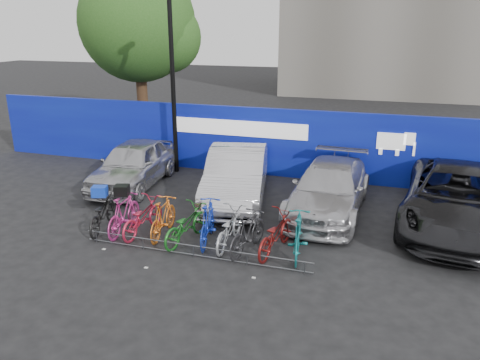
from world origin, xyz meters
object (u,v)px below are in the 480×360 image
at_px(car_0, 133,164).
at_px(bike_6, 229,228).
at_px(bike_0, 102,213).
at_px(bike_3, 163,218).
at_px(bike_7, 248,232).
at_px(lamppost, 173,81).
at_px(bike_9, 298,235).
at_px(tree, 143,26).
at_px(bike_2, 142,217).
at_px(bike_1, 124,214).
at_px(car_1, 236,175).
at_px(car_2, 329,188).
at_px(bike_8, 275,234).
at_px(bike_rack, 193,250).
at_px(bike_5, 208,222).
at_px(car_3, 458,199).
at_px(bike_4, 186,224).

relative_size(car_0, bike_6, 2.52).
bearing_deg(car_0, bike_0, -78.97).
height_order(bike_3, bike_7, bike_7).
bearing_deg(lamppost, bike_7, -51.14).
bearing_deg(car_0, bike_9, -33.97).
relative_size(bike_6, bike_7, 1.04).
distance_m(tree, bike_7, 13.56).
xyz_separation_m(lamppost, bike_7, (4.33, -5.37, -2.77)).
bearing_deg(bike_2, bike_1, 14.69).
bearing_deg(bike_7, car_1, -55.05).
bearing_deg(car_2, bike_8, -103.96).
bearing_deg(bike_7, bike_2, 9.07).
relative_size(car_0, bike_0, 2.48).
relative_size(bike_1, bike_3, 1.03).
xyz_separation_m(car_2, bike_9, (-0.32, -2.97, -0.17)).
relative_size(car_1, bike_8, 2.66).
distance_m(bike_rack, bike_1, 2.36).
height_order(bike_rack, car_0, car_0).
bearing_deg(car_0, bike_6, -42.00).
height_order(bike_1, bike_5, bike_5).
relative_size(car_3, bike_3, 3.49).
height_order(bike_1, bike_6, bike_1).
xyz_separation_m(car_0, bike_7, (5.01, -3.51, -0.25)).
distance_m(lamppost, bike_9, 8.06).
distance_m(bike_3, bike_4, 0.70).
height_order(bike_0, bike_8, bike_8).
xyz_separation_m(car_0, car_3, (9.85, -0.48, 0.06)).
xyz_separation_m(bike_5, bike_7, (1.08, -0.20, -0.04)).
bearing_deg(bike_5, bike_0, -8.00).
bearing_deg(bike_3, bike_9, 174.52).
bearing_deg(bike_0, bike_4, 166.02).
distance_m(bike_5, bike_6, 0.55).
bearing_deg(tree, car_1, -45.96).
relative_size(car_1, bike_4, 2.76).
bearing_deg(bike_1, bike_6, 178.48).
height_order(lamppost, car_3, lamppost).
bearing_deg(car_3, bike_rack, -141.32).
relative_size(bike_2, bike_6, 1.00).
height_order(car_2, bike_1, car_2).
distance_m(tree, bike_0, 11.63).
distance_m(bike_4, bike_6, 1.08).
height_order(car_0, bike_0, car_0).
bearing_deg(bike_9, bike_5, -9.02).
bearing_deg(car_1, bike_9, -63.10).
height_order(bike_1, bike_7, bike_1).
xyz_separation_m(bike_2, bike_3, (0.57, 0.02, 0.04)).
xyz_separation_m(tree, bike_4, (6.30, -9.96, -4.61)).
distance_m(car_0, bike_4, 4.85).
distance_m(bike_2, bike_7, 2.87).
bearing_deg(lamppost, bike_0, -86.44).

